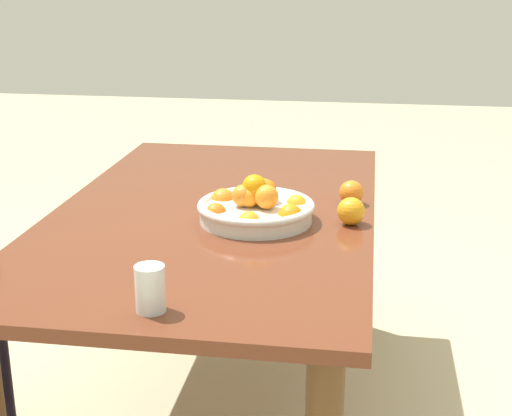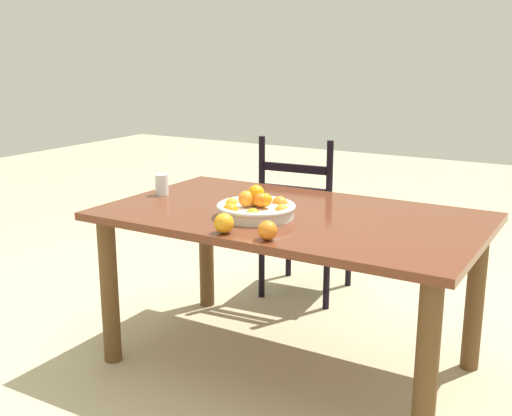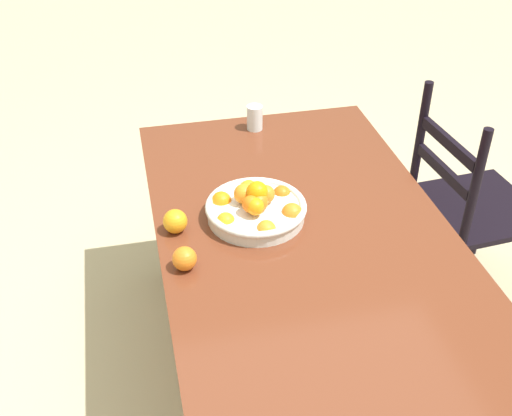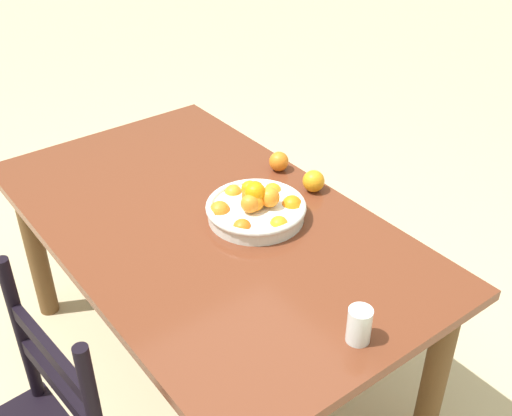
% 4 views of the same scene
% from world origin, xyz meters
% --- Properties ---
extents(ground_plane, '(12.00, 12.00, 0.00)m').
position_xyz_m(ground_plane, '(0.00, 0.00, 0.00)').
color(ground_plane, '#BAAD88').
extents(dining_table, '(1.63, 0.95, 0.72)m').
position_xyz_m(dining_table, '(0.00, 0.00, 0.61)').
color(dining_table, brown).
rests_on(dining_table, ground).
extents(chair_near_window, '(0.49, 0.49, 0.95)m').
position_xyz_m(chair_near_window, '(-0.33, 0.82, 0.45)').
color(chair_near_window, black).
rests_on(chair_near_window, ground).
extents(fruit_bowl, '(0.34, 0.34, 0.14)m').
position_xyz_m(fruit_bowl, '(-0.09, -0.14, 0.76)').
color(fruit_bowl, silver).
rests_on(fruit_bowl, dining_table).
extents(orange_loose_0, '(0.08, 0.08, 0.08)m').
position_xyz_m(orange_loose_0, '(-0.08, -0.41, 0.76)').
color(orange_loose_0, orange).
rests_on(orange_loose_0, dining_table).
extents(orange_loose_1, '(0.07, 0.07, 0.07)m').
position_xyz_m(orange_loose_1, '(0.11, -0.40, 0.76)').
color(orange_loose_1, orange).
rests_on(orange_loose_1, dining_table).
extents(drinking_glass, '(0.06, 0.06, 0.10)m').
position_xyz_m(drinking_glass, '(-0.70, -0.01, 0.77)').
color(drinking_glass, silver).
rests_on(drinking_glass, dining_table).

